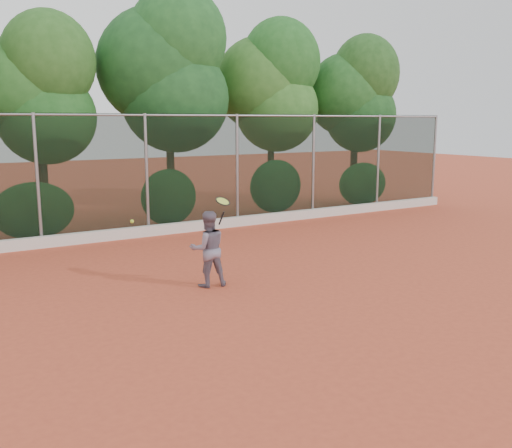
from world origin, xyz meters
TOP-DOWN VIEW (x-y plane):
  - ground at (0.00, 0.00)m, footprint 80.00×80.00m
  - concrete_curb at (0.00, 6.82)m, footprint 24.00×0.20m
  - tennis_player at (-0.89, 1.39)m, footprint 0.84×0.71m
  - chainlink_fence at (-0.00, 7.00)m, footprint 24.09×0.09m
  - foliage_backdrop at (-0.55, 8.98)m, footprint 23.70×3.63m
  - tennis_racket at (-0.60, 1.29)m, footprint 0.36×0.34m
  - tennis_ball_in_flight at (-2.51, 1.19)m, footprint 0.07×0.07m

SIDE VIEW (x-z plane):
  - ground at x=0.00m, z-range 0.00..0.00m
  - concrete_curb at x=0.00m, z-range 0.00..0.30m
  - tennis_player at x=-0.89m, z-range 0.00..1.54m
  - tennis_ball_in_flight at x=-2.51m, z-range 1.47..1.54m
  - tennis_racket at x=-0.60m, z-range 1.39..1.97m
  - chainlink_fence at x=0.00m, z-range 0.11..3.61m
  - foliage_backdrop at x=-0.55m, z-range 0.63..8.18m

